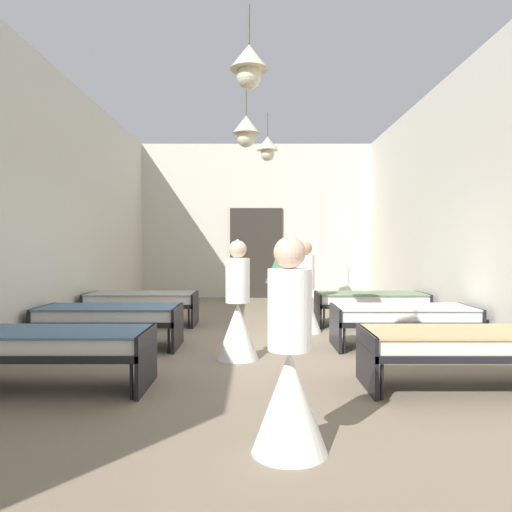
# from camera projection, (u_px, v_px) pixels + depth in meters

# --- Properties ---
(ground_plane) EXTENTS (6.72, 13.47, 0.10)m
(ground_plane) POSITION_uv_depth(u_px,v_px,m) (256.00, 351.00, 6.72)
(ground_plane) COLOR #7A6B56
(room_shell) EXTENTS (6.52, 13.07, 4.12)m
(room_shell) POSITION_uv_depth(u_px,v_px,m) (256.00, 205.00, 8.02)
(room_shell) COLOR beige
(room_shell) RESTS_ON ground
(bed_left_row_0) EXTENTS (1.90, 0.84, 0.57)m
(bed_left_row_0) POSITION_uv_depth(u_px,v_px,m) (52.00, 344.00, 4.81)
(bed_left_row_0) COLOR black
(bed_left_row_0) RESTS_ON ground
(bed_right_row_0) EXTENTS (1.90, 0.84, 0.57)m
(bed_right_row_0) POSITION_uv_depth(u_px,v_px,m) (461.00, 344.00, 4.81)
(bed_right_row_0) COLOR black
(bed_right_row_0) RESTS_ON ground
(bed_left_row_1) EXTENTS (1.90, 0.84, 0.57)m
(bed_left_row_1) POSITION_uv_depth(u_px,v_px,m) (109.00, 316.00, 6.71)
(bed_left_row_1) COLOR black
(bed_left_row_1) RESTS_ON ground
(bed_right_row_1) EXTENTS (1.90, 0.84, 0.57)m
(bed_right_row_1) POSITION_uv_depth(u_px,v_px,m) (403.00, 316.00, 6.71)
(bed_right_row_1) COLOR black
(bed_right_row_1) RESTS_ON ground
(bed_left_row_2) EXTENTS (1.90, 0.84, 0.57)m
(bed_left_row_2) POSITION_uv_depth(u_px,v_px,m) (142.00, 300.00, 8.61)
(bed_left_row_2) COLOR black
(bed_left_row_2) RESTS_ON ground
(bed_right_row_2) EXTENTS (1.90, 0.84, 0.57)m
(bed_right_row_2) POSITION_uv_depth(u_px,v_px,m) (370.00, 300.00, 8.61)
(bed_right_row_2) COLOR black
(bed_right_row_2) RESTS_ON ground
(nurse_near_aisle) EXTENTS (0.52, 0.52, 1.49)m
(nurse_near_aisle) POSITION_uv_depth(u_px,v_px,m) (305.00, 300.00, 7.91)
(nurse_near_aisle) COLOR white
(nurse_near_aisle) RESTS_ON ground
(nurse_mid_aisle) EXTENTS (0.52, 0.52, 1.49)m
(nurse_mid_aisle) POSITION_uv_depth(u_px,v_px,m) (237.00, 316.00, 6.05)
(nurse_mid_aisle) COLOR white
(nurse_mid_aisle) RESTS_ON ground
(nurse_far_aisle) EXTENTS (0.52, 0.52, 1.49)m
(nurse_far_aisle) POSITION_uv_depth(u_px,v_px,m) (289.00, 375.00, 3.32)
(nurse_far_aisle) COLOR white
(nurse_far_aisle) RESTS_ON ground
(potted_plant) EXTENTS (0.66, 0.66, 1.30)m
(potted_plant) POSITION_uv_depth(u_px,v_px,m) (279.00, 270.00, 11.39)
(potted_plant) COLOR brown
(potted_plant) RESTS_ON ground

